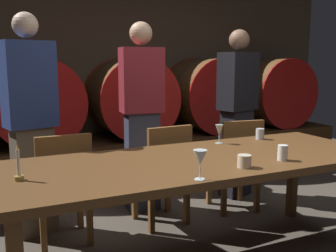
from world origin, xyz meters
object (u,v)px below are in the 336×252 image
at_px(wine_barrel_left, 36,102).
at_px(wine_barrel_center, 130,98).
at_px(chair_center, 164,170).
at_px(cup_left, 244,161).
at_px(wine_barrel_right, 207,95).
at_px(chair_left, 63,184).
at_px(wine_barrel_far_right, 272,92).
at_px(cup_right, 260,134).
at_px(wine_glass_center, 219,131).
at_px(guest_left, 31,124).
at_px(candle_center, 19,171).
at_px(dining_table, 201,167).
at_px(guest_center, 142,116).
at_px(wine_glass_left, 200,159).
at_px(guest_right, 237,113).
at_px(chair_right, 237,161).
at_px(cup_center, 283,153).

relative_size(wine_barrel_left, wine_barrel_center, 1.00).
distance_m(wine_barrel_center, chair_center, 1.62).
bearing_deg(wine_barrel_left, cup_left, -70.39).
height_order(wine_barrel_right, chair_center, wine_barrel_right).
bearing_deg(chair_left, wine_barrel_far_right, -154.60).
distance_m(wine_barrel_right, wine_barrel_far_right, 1.07).
bearing_deg(wine_barrel_center, cup_right, -76.52).
height_order(wine_glass_center, cup_left, wine_glass_center).
xyz_separation_m(wine_barrel_right, wine_glass_center, (-1.02, -1.92, -0.10)).
bearing_deg(guest_left, candle_center, 67.31).
distance_m(dining_table, guest_center, 1.18).
height_order(guest_left, wine_glass_left, guest_left).
bearing_deg(chair_left, wine_glass_left, 115.56).
bearing_deg(wine_glass_center, cup_right, 0.76).
height_order(chair_left, wine_glass_left, wine_glass_left).
xyz_separation_m(wine_barrel_far_right, chair_left, (-3.23, -1.55, -0.48)).
bearing_deg(chair_center, guest_right, -162.94).
relative_size(wine_barrel_center, wine_barrel_right, 1.00).
xyz_separation_m(wine_barrel_far_right, guest_left, (-3.40, -1.23, -0.06)).
distance_m(wine_barrel_center, guest_center, 1.13).
height_order(wine_barrel_center, guest_center, guest_center).
distance_m(wine_glass_center, cup_right, 0.40).
bearing_deg(chair_right, guest_right, -116.25).
height_order(guest_left, guest_right, guest_left).
distance_m(wine_barrel_center, guest_left, 1.76).
bearing_deg(wine_barrel_left, chair_right, -43.44).
height_order(wine_barrel_left, cup_left, wine_barrel_left).
bearing_deg(guest_center, wine_barrel_left, -47.35).
bearing_deg(cup_left, wine_barrel_center, 86.17).
bearing_deg(wine_barrel_center, guest_left, -135.63).
relative_size(dining_table, guest_center, 1.44).
height_order(wine_glass_left, wine_glass_center, wine_glass_left).
bearing_deg(chair_left, cup_center, 141.15).
distance_m(wine_barrel_right, cup_left, 2.87).
height_order(guest_center, cup_left, guest_center).
height_order(guest_right, wine_glass_left, guest_right).
xyz_separation_m(chair_right, guest_center, (-0.78, 0.42, 0.42)).
height_order(chair_left, cup_right, chair_left).
xyz_separation_m(chair_left, guest_left, (-0.18, 0.32, 0.42)).
bearing_deg(chair_center, cup_left, 89.26).
bearing_deg(chair_left, candle_center, 64.88).
height_order(wine_barrel_left, cup_center, wine_barrel_left).
bearing_deg(candle_center, wine_glass_center, 13.99).
xyz_separation_m(guest_left, cup_left, (1.09, -1.34, -0.10)).
bearing_deg(candle_center, chair_center, 32.59).
height_order(dining_table, guest_center, guest_center).
height_order(wine_barrel_right, guest_center, guest_center).
distance_m(wine_barrel_center, cup_right, 1.97).
bearing_deg(wine_glass_left, cup_right, 37.59).
xyz_separation_m(wine_glass_left, cup_left, (0.36, 0.10, -0.08)).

